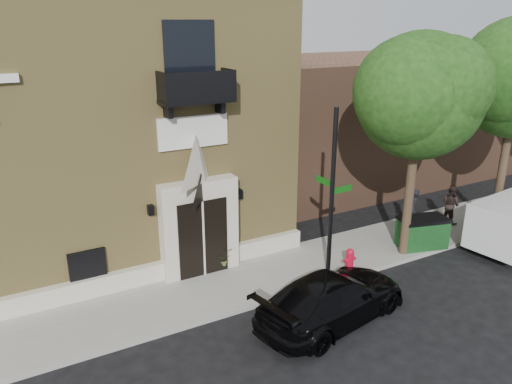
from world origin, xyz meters
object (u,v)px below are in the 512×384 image
(black_sedan, at_px, (333,298))
(pedestrian_near, at_px, (412,209))
(fire_hydrant, at_px, (350,260))
(pedestrian_far, at_px, (451,204))
(street_sign, at_px, (332,193))
(dumpster, at_px, (422,232))

(black_sedan, relative_size, pedestrian_near, 2.96)
(fire_hydrant, xyz_separation_m, pedestrian_far, (6.35, 1.31, 0.41))
(black_sedan, height_order, pedestrian_far, pedestrian_far)
(pedestrian_near, bearing_deg, fire_hydrant, -6.94)
(street_sign, bearing_deg, fire_hydrant, -22.73)
(street_sign, height_order, dumpster, street_sign)
(dumpster, xyz_separation_m, pedestrian_near, (0.92, 1.42, 0.26))
(street_sign, height_order, pedestrian_near, street_sign)
(pedestrian_far, bearing_deg, dumpster, 111.82)
(dumpster, bearing_deg, pedestrian_near, 72.55)
(black_sedan, distance_m, street_sign, 3.44)
(black_sedan, height_order, dumpster, black_sedan)
(dumpster, height_order, pedestrian_far, pedestrian_far)
(black_sedan, relative_size, fire_hydrant, 6.17)
(black_sedan, xyz_separation_m, pedestrian_near, (6.67, 3.52, 0.27))
(black_sedan, relative_size, street_sign, 0.89)
(street_sign, height_order, fire_hydrant, street_sign)
(pedestrian_near, bearing_deg, pedestrian_far, 143.95)
(street_sign, relative_size, dumpster, 2.84)
(dumpster, bearing_deg, street_sign, -165.38)
(fire_hydrant, distance_m, pedestrian_far, 6.50)
(pedestrian_near, bearing_deg, street_sign, -12.05)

